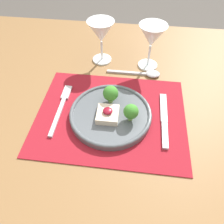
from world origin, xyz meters
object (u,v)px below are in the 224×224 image
Objects in this scene: fork at (62,105)px; spoon at (146,73)px; wine_glass_near at (152,37)px; dinner_plate at (112,113)px; knife at (164,123)px; wine_glass_far at (101,33)px.

spoon reaches higher than fork.
wine_glass_near is (0.26, 0.24, 0.11)m from fork.
dinner_plate is 1.17× the size of fork.
knife is at bearing -3.11° from dinner_plate.
wine_glass_far is (-0.17, 0.01, -0.00)m from wine_glass_near.
knife is (0.31, -0.03, 0.00)m from fork.
dinner_plate is 0.30m from wine_glass_far.
spoon is at bearing 33.69° from fork.
wine_glass_near is (0.00, 0.05, 0.11)m from spoon.
knife reaches higher than fork.
spoon is (0.26, 0.19, -0.00)m from fork.
wine_glass_near is 0.17m from wine_glass_far.
dinner_plate is at bearing -114.71° from spoon.
spoon is at bearing -94.64° from wine_glass_near.
dinner_plate reaches higher than fork.
knife is 1.09× the size of spoon.
wine_glass_near is 1.03× the size of wine_glass_far.
fork is at bearing 174.52° from knife.
wine_glass_near is at bearing 85.20° from spoon.
wine_glass_far is (-0.17, 0.07, 0.10)m from spoon.
dinner_plate is 1.17× the size of knife.
fork is 0.29m from wine_glass_far.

